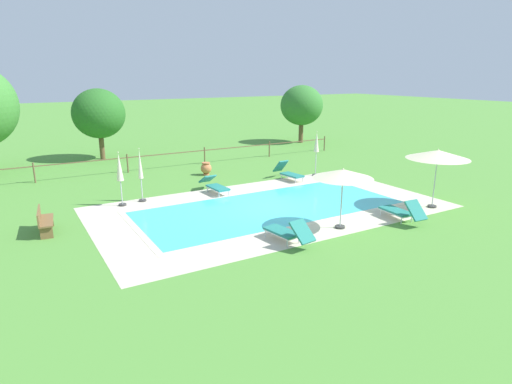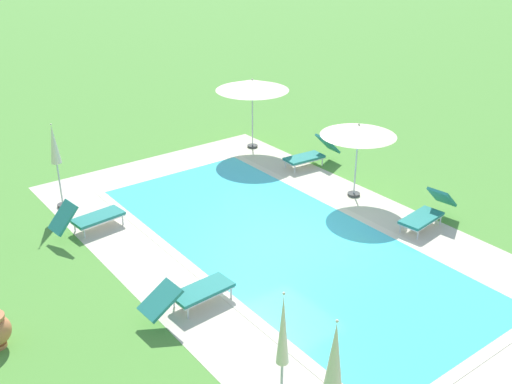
% 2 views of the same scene
% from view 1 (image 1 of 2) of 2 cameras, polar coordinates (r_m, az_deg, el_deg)
% --- Properties ---
extents(ground_plane, '(160.00, 160.00, 0.00)m').
position_cam_1_polar(ground_plane, '(17.88, 1.90, -2.05)').
color(ground_plane, '#518E38').
extents(pool_deck_paving, '(14.18, 8.03, 0.01)m').
position_cam_1_polar(pool_deck_paving, '(17.88, 1.90, -2.04)').
color(pool_deck_paving, beige).
rests_on(pool_deck_paving, ground).
extents(swimming_pool_water, '(10.81, 4.66, 0.01)m').
position_cam_1_polar(swimming_pool_water, '(17.88, 1.90, -2.03)').
color(swimming_pool_water, '#42CCD6').
rests_on(swimming_pool_water, ground).
extents(pool_coping_rim, '(11.29, 5.14, 0.01)m').
position_cam_1_polar(pool_coping_rim, '(17.88, 1.90, -2.02)').
color(pool_coping_rim, beige).
rests_on(pool_coping_rim, ground).
extents(sun_lounger_north_near_steps, '(0.80, 1.94, 0.96)m').
position_cam_1_polar(sun_lounger_north_near_steps, '(22.53, 4.35, 2.60)').
color(sun_lounger_north_near_steps, '#237A70').
rests_on(sun_lounger_north_near_steps, ground).
extents(sun_lounger_north_mid, '(0.86, 2.02, 0.89)m').
position_cam_1_polar(sun_lounger_north_mid, '(14.11, 4.22, -5.30)').
color(sun_lounger_north_mid, '#237A70').
rests_on(sun_lounger_north_mid, ground).
extents(sun_lounger_north_far, '(0.72, 2.08, 0.76)m').
position_cam_1_polar(sun_lounger_north_far, '(20.08, -5.50, 0.91)').
color(sun_lounger_north_far, '#237A70').
rests_on(sun_lounger_north_far, ground).
extents(sun_lounger_north_end, '(0.74, 1.96, 0.93)m').
position_cam_1_polar(sun_lounger_north_end, '(17.05, 18.78, -2.41)').
color(sun_lounger_north_end, '#237A70').
rests_on(sun_lounger_north_end, ground).
extents(patio_umbrella_open_foreground, '(2.13, 2.13, 2.20)m').
position_cam_1_polar(patio_umbrella_open_foreground, '(15.26, 11.47, 2.33)').
color(patio_umbrella_open_foreground, '#383838').
rests_on(patio_umbrella_open_foreground, ground).
extents(patio_umbrella_open_by_bench, '(2.49, 2.49, 2.45)m').
position_cam_1_polar(patio_umbrella_open_by_bench, '(18.84, 23.00, 4.58)').
color(patio_umbrella_open_by_bench, '#383838').
rests_on(patio_umbrella_open_by_bench, ground).
extents(patio_umbrella_closed_row_west, '(0.32, 0.32, 2.30)m').
position_cam_1_polar(patio_umbrella_closed_row_west, '(18.60, -17.67, 2.75)').
color(patio_umbrella_closed_row_west, '#383838').
rests_on(patio_umbrella_closed_row_west, ground).
extents(patio_umbrella_closed_row_mid_west, '(0.32, 0.32, 2.34)m').
position_cam_1_polar(patio_umbrella_closed_row_mid_west, '(19.02, -15.11, 2.91)').
color(patio_umbrella_closed_row_mid_west, '#383838').
rests_on(patio_umbrella_closed_row_mid_west, ground).
extents(patio_umbrella_closed_row_centre, '(0.32, 0.32, 2.43)m').
position_cam_1_polar(patio_umbrella_closed_row_centre, '(23.37, 8.03, 6.16)').
color(patio_umbrella_closed_row_centre, '#383838').
rests_on(patio_umbrella_closed_row_centre, ground).
extents(wooden_bench_lawn_side, '(0.61, 1.54, 0.87)m').
position_cam_1_polar(wooden_bench_lawn_side, '(16.62, -26.35, -3.38)').
color(wooden_bench_lawn_side, brown).
rests_on(wooden_bench_lawn_side, ground).
extents(terracotta_urn_near_fence, '(0.59, 0.59, 0.70)m').
position_cam_1_polar(terracotta_urn_near_fence, '(23.69, -6.64, 3.15)').
color(terracotta_urn_near_fence, '#C67547').
rests_on(terracotta_urn_near_fence, ground).
extents(perimeter_fence, '(23.60, 0.08, 1.05)m').
position_cam_1_polar(perimeter_fence, '(25.78, -11.65, 4.70)').
color(perimeter_fence, brown).
rests_on(perimeter_fence, ground).
extents(tree_far_west, '(3.37, 3.37, 4.53)m').
position_cam_1_polar(tree_far_west, '(34.96, 6.08, 11.36)').
color(tree_far_west, brown).
rests_on(tree_far_west, ground).
extents(tree_west_mid, '(3.28, 3.28, 4.50)m').
position_cam_1_polar(tree_west_mid, '(29.47, -20.16, 9.74)').
color(tree_west_mid, brown).
rests_on(tree_west_mid, ground).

